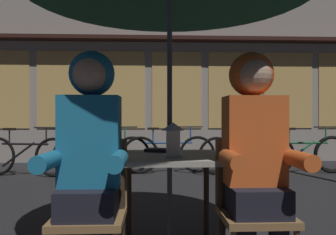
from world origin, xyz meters
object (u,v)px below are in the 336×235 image
object	(u,v)px
person_left_hooded	(90,145)
bicycle_nearest	(25,156)
chair_right	(252,203)
bicycle_third	(169,154)
cafe_table	(170,169)
bicycle_second	(102,155)
bicycle_fourth	(244,154)
lantern	(173,139)
bicycle_fifth	(305,154)
person_right_hooded	(255,144)
book	(160,150)
chair_left	(91,205)

from	to	relation	value
person_left_hooded	bicycle_nearest	xyz separation A→B (m)	(-1.81, 3.84, -0.50)
chair_right	bicycle_third	xyz separation A→B (m)	(-0.32, 3.98, -0.14)
cafe_table	bicycle_second	size ratio (longest dim) A/B	0.45
cafe_table	bicycle_fourth	bearing A→B (deg)	67.10
lantern	bicycle_third	size ratio (longest dim) A/B	0.14
bicycle_fifth	person_right_hooded	bearing A→B (deg)	-118.12
lantern	book	xyz separation A→B (m)	(-0.08, 0.32, -0.11)
person_left_hooded	bicycle_fourth	size ratio (longest dim) A/B	0.84
lantern	bicycle_fourth	xyz separation A→B (m)	(1.46, 3.60, -0.51)
cafe_table	person_right_hooded	xyz separation A→B (m)	(0.48, -0.43, 0.21)
book	person_right_hooded	bearing A→B (deg)	-26.22
person_right_hooded	book	bearing A→B (deg)	130.65
chair_left	bicycle_third	distance (m)	4.03
bicycle_fourth	book	xyz separation A→B (m)	(-1.54, -3.28, 0.41)
bicycle_nearest	bicycle_second	xyz separation A→B (m)	(1.29, 0.07, 0.00)
lantern	bicycle_nearest	xyz separation A→B (m)	(-2.31, 3.52, -0.51)
person_right_hooded	bicycle_fifth	size ratio (longest dim) A/B	0.83
cafe_table	book	size ratio (longest dim) A/B	3.70
bicycle_nearest	bicycle_second	size ratio (longest dim) A/B	1.00
chair_right	bicycle_nearest	size ratio (longest dim) A/B	0.53
bicycle_nearest	person_left_hooded	bearing A→B (deg)	-64.75
bicycle_second	bicycle_nearest	bearing A→B (deg)	-176.78
lantern	bicycle_fourth	bearing A→B (deg)	67.96
person_left_hooded	bicycle_second	xyz separation A→B (m)	(-0.52, 3.91, -0.50)
book	bicycle_second	bearing A→B (deg)	128.98
cafe_table	chair_right	bearing A→B (deg)	-37.55
person_left_hooded	bicycle_fourth	xyz separation A→B (m)	(1.96, 3.92, -0.50)
chair_left	bicycle_fifth	size ratio (longest dim) A/B	0.52
bicycle_second	bicycle_third	size ratio (longest dim) A/B	0.98
person_left_hooded	bicycle_second	bearing A→B (deg)	97.52
cafe_table	bicycle_fifth	bearing A→B (deg)	53.51
chair_left	bicycle_fourth	distance (m)	4.33
chair_left	person_right_hooded	size ratio (longest dim) A/B	0.62
bicycle_nearest	bicycle_second	world-z (taller)	same
chair_left	cafe_table	bearing A→B (deg)	37.55
chair_right	bicycle_fifth	bearing A→B (deg)	61.52
person_left_hooded	bicycle_nearest	bearing A→B (deg)	115.25
lantern	bicycle_fifth	xyz separation A→B (m)	(2.53, 3.56, -0.51)
cafe_table	chair_left	world-z (taller)	chair_left
bicycle_nearest	bicycle_fourth	distance (m)	3.77
person_left_hooded	lantern	bearing A→B (deg)	32.59
cafe_table	lantern	distance (m)	0.25
chair_right	book	bearing A→B (deg)	133.31
chair_right	bicycle_third	distance (m)	3.99
bicycle_third	bicycle_fifth	world-z (taller)	same
chair_left	chair_right	size ratio (longest dim) A/B	1.00
cafe_table	bicycle_second	xyz separation A→B (m)	(-1.00, 3.49, -0.29)
chair_right	person_left_hooded	size ratio (longest dim) A/B	0.62
person_right_hooded	chair_left	bearing A→B (deg)	176.61
bicycle_third	cafe_table	bearing A→B (deg)	-92.55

